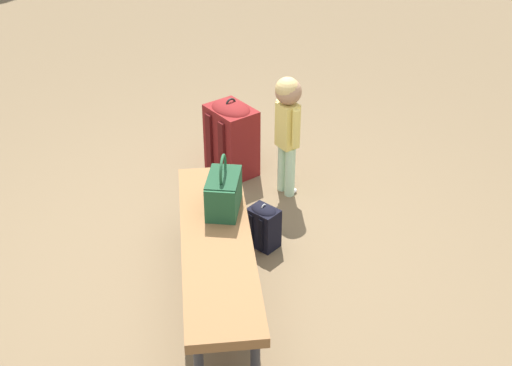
{
  "coord_description": "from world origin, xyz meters",
  "views": [
    {
      "loc": [
        -3.35,
        -0.78,
        2.73
      ],
      "look_at": [
        0.25,
        -0.17,
        0.45
      ],
      "focal_mm": 47.38,
      "sensor_mm": 36.0,
      "label": 1
    }
  ],
  "objects_px": {
    "backpack_small": "(264,225)",
    "backpack_large": "(232,136)",
    "park_bench": "(217,247)",
    "handbag": "(224,191)",
    "child_standing": "(288,118)"
  },
  "relations": [
    {
      "from": "backpack_small",
      "to": "backpack_large",
      "type": "bearing_deg",
      "value": 23.37
    },
    {
      "from": "backpack_large",
      "to": "backpack_small",
      "type": "height_order",
      "value": "backpack_large"
    },
    {
      "from": "child_standing",
      "to": "handbag",
      "type": "bearing_deg",
      "value": 164.81
    },
    {
      "from": "backpack_large",
      "to": "handbag",
      "type": "bearing_deg",
      "value": -170.75
    },
    {
      "from": "park_bench",
      "to": "child_standing",
      "type": "distance_m",
      "value": 1.3
    },
    {
      "from": "handbag",
      "to": "backpack_large",
      "type": "height_order",
      "value": "handbag"
    },
    {
      "from": "child_standing",
      "to": "backpack_large",
      "type": "bearing_deg",
      "value": 62.89
    },
    {
      "from": "handbag",
      "to": "backpack_small",
      "type": "distance_m",
      "value": 0.54
    },
    {
      "from": "handbag",
      "to": "child_standing",
      "type": "relative_size",
      "value": 0.4
    },
    {
      "from": "child_standing",
      "to": "backpack_small",
      "type": "height_order",
      "value": "child_standing"
    },
    {
      "from": "child_standing",
      "to": "backpack_small",
      "type": "bearing_deg",
      "value": 174.99
    },
    {
      "from": "handbag",
      "to": "backpack_large",
      "type": "bearing_deg",
      "value": 9.25
    },
    {
      "from": "park_bench",
      "to": "handbag",
      "type": "height_order",
      "value": "handbag"
    },
    {
      "from": "park_bench",
      "to": "handbag",
      "type": "relative_size",
      "value": 4.48
    },
    {
      "from": "backpack_small",
      "to": "child_standing",
      "type": "bearing_deg",
      "value": -5.01
    }
  ]
}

